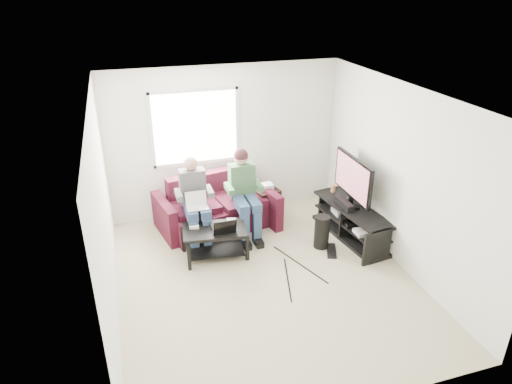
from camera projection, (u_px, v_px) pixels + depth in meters
floor at (265, 279)px, 6.43m from camera, size 4.50×4.50×0.00m
ceiling at (267, 96)px, 5.31m from camera, size 4.50×4.50×0.00m
wall_back at (225, 142)px, 7.81m from camera, size 4.50×0.00×4.50m
wall_front at (348, 305)px, 3.93m from camera, size 4.50×0.00×4.50m
wall_left at (104, 218)px, 5.34m from camera, size 0.00×4.50×4.50m
wall_right at (401, 178)px, 6.40m from camera, size 0.00×4.50×4.50m
window at (195, 128)px, 7.53m from camera, size 1.48×0.04×1.28m
sofa at (216, 209)px, 7.65m from camera, size 2.06×1.19×0.89m
person_left at (195, 198)px, 7.06m from camera, size 0.40×0.71×1.37m
person_right at (244, 187)px, 7.27m from camera, size 0.40×0.71×1.41m
laptop_silver at (197, 204)px, 6.91m from camera, size 0.36×0.29×0.24m
coffee_table at (215, 236)px, 6.82m from camera, size 0.99×0.68×0.47m
laptop_black at (223, 223)px, 6.68m from camera, size 0.36×0.27×0.24m
controller_a at (194, 227)px, 6.79m from camera, size 0.15×0.11×0.04m
controller_b at (205, 223)px, 6.89m from camera, size 0.16×0.12×0.04m
controller_c at (231, 220)px, 6.97m from camera, size 0.16×0.12×0.04m
tv_stand at (352, 224)px, 7.38m from camera, size 0.70×1.67×0.53m
tv at (353, 179)px, 7.14m from camera, size 0.12×1.10×0.81m
soundbar at (344, 203)px, 7.28m from camera, size 0.12×0.50×0.10m
drink_cup at (333, 189)px, 7.76m from camera, size 0.08×0.08×0.12m
console_white at (364, 232)px, 7.00m from camera, size 0.30×0.22×0.06m
console_grey at (344, 211)px, 7.60m from camera, size 0.34×0.26×0.08m
console_black at (354, 221)px, 7.30m from camera, size 0.38×0.30×0.07m
subwoofer at (322, 232)px, 7.09m from camera, size 0.23×0.23×0.53m
keyboard_floor at (331, 251)px, 7.07m from camera, size 0.29×0.44×0.02m
end_table at (266, 204)px, 7.88m from camera, size 0.39×0.39×0.68m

